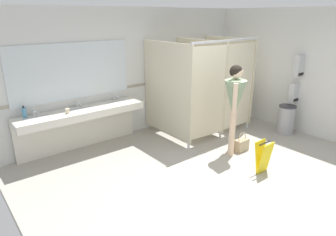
{
  "coord_description": "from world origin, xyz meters",
  "views": [
    {
      "loc": [
        -3.54,
        -2.61,
        2.53
      ],
      "look_at": [
        -0.73,
        0.9,
        0.97
      ],
      "focal_mm": 32.01,
      "sensor_mm": 36.0,
      "label": 1
    }
  ],
  "objects_px": {
    "trash_bin": "(286,120)",
    "paper_towel_dispenser_lower": "(295,92)",
    "soap_dispenser": "(24,113)",
    "handbag": "(242,145)",
    "paper_cup": "(67,111)",
    "paper_towel_dispenser_upper": "(300,66)",
    "wet_floor_sign": "(263,157)",
    "person_standing": "(235,99)"
  },
  "relations": [
    {
      "from": "trash_bin",
      "to": "paper_towel_dispenser_lower",
      "type": "bearing_deg",
      "value": 6.72
    },
    {
      "from": "trash_bin",
      "to": "soap_dispenser",
      "type": "distance_m",
      "value": 5.32
    },
    {
      "from": "handbag",
      "to": "paper_cup",
      "type": "bearing_deg",
      "value": 145.51
    },
    {
      "from": "paper_towel_dispenser_lower",
      "to": "handbag",
      "type": "bearing_deg",
      "value": -179.61
    },
    {
      "from": "paper_towel_dispenser_lower",
      "to": "trash_bin",
      "type": "distance_m",
      "value": 0.63
    },
    {
      "from": "paper_towel_dispenser_upper",
      "to": "trash_bin",
      "type": "height_order",
      "value": "paper_towel_dispenser_upper"
    },
    {
      "from": "paper_towel_dispenser_lower",
      "to": "handbag",
      "type": "distance_m",
      "value": 1.93
    },
    {
      "from": "paper_towel_dispenser_lower",
      "to": "wet_floor_sign",
      "type": "height_order",
      "value": "paper_towel_dispenser_lower"
    },
    {
      "from": "trash_bin",
      "to": "wet_floor_sign",
      "type": "relative_size",
      "value": 1.16
    },
    {
      "from": "paper_cup",
      "to": "handbag",
      "type": "bearing_deg",
      "value": -34.49
    },
    {
      "from": "paper_towel_dispenser_upper",
      "to": "soap_dispenser",
      "type": "distance_m",
      "value": 5.56
    },
    {
      "from": "handbag",
      "to": "paper_cup",
      "type": "distance_m",
      "value": 3.34
    },
    {
      "from": "soap_dispenser",
      "to": "person_standing",
      "type": "bearing_deg",
      "value": -33.14
    },
    {
      "from": "paper_towel_dispenser_lower",
      "to": "paper_cup",
      "type": "relative_size",
      "value": 4.53
    },
    {
      "from": "paper_towel_dispenser_lower",
      "to": "soap_dispenser",
      "type": "height_order",
      "value": "paper_towel_dispenser_lower"
    },
    {
      "from": "soap_dispenser",
      "to": "wet_floor_sign",
      "type": "height_order",
      "value": "soap_dispenser"
    },
    {
      "from": "paper_cup",
      "to": "wet_floor_sign",
      "type": "relative_size",
      "value": 0.17
    },
    {
      "from": "paper_towel_dispenser_upper",
      "to": "paper_cup",
      "type": "xyz_separation_m",
      "value": [
        -4.46,
        1.86,
        -0.59
      ]
    },
    {
      "from": "soap_dispenser",
      "to": "paper_cup",
      "type": "bearing_deg",
      "value": -19.44
    },
    {
      "from": "handbag",
      "to": "wet_floor_sign",
      "type": "bearing_deg",
      "value": -118.85
    },
    {
      "from": "paper_towel_dispenser_lower",
      "to": "wet_floor_sign",
      "type": "xyz_separation_m",
      "value": [
        -2.19,
        -0.77,
        -0.6
      ]
    },
    {
      "from": "wet_floor_sign",
      "to": "paper_cup",
      "type": "bearing_deg",
      "value": 131.01
    },
    {
      "from": "person_standing",
      "to": "paper_towel_dispenser_upper",
      "type": "bearing_deg",
      "value": -2.17
    },
    {
      "from": "paper_towel_dispenser_upper",
      "to": "trash_bin",
      "type": "relative_size",
      "value": 0.72
    },
    {
      "from": "trash_bin",
      "to": "soap_dispenser",
      "type": "relative_size",
      "value": 3.03
    },
    {
      "from": "paper_towel_dispenser_upper",
      "to": "paper_cup",
      "type": "distance_m",
      "value": 4.87
    },
    {
      "from": "handbag",
      "to": "soap_dispenser",
      "type": "relative_size",
      "value": 1.81
    },
    {
      "from": "paper_towel_dispenser_lower",
      "to": "soap_dispenser",
      "type": "relative_size",
      "value": 2.03
    },
    {
      "from": "handbag",
      "to": "wet_floor_sign",
      "type": "xyz_separation_m",
      "value": [
        -0.42,
        -0.76,
        0.16
      ]
    },
    {
      "from": "trash_bin",
      "to": "paper_towel_dispenser_upper",
      "type": "bearing_deg",
      "value": -0.09
    },
    {
      "from": "wet_floor_sign",
      "to": "paper_towel_dispenser_upper",
      "type": "bearing_deg",
      "value": 18.62
    },
    {
      "from": "paper_towel_dispenser_upper",
      "to": "trash_bin",
      "type": "bearing_deg",
      "value": 179.91
    },
    {
      "from": "trash_bin",
      "to": "person_standing",
      "type": "height_order",
      "value": "person_standing"
    },
    {
      "from": "paper_towel_dispenser_upper",
      "to": "soap_dispenser",
      "type": "height_order",
      "value": "paper_towel_dispenser_upper"
    },
    {
      "from": "paper_towel_dispenser_upper",
      "to": "soap_dispenser",
      "type": "relative_size",
      "value": 2.17
    },
    {
      "from": "paper_towel_dispenser_upper",
      "to": "wet_floor_sign",
      "type": "distance_m",
      "value": 2.61
    },
    {
      "from": "paper_towel_dispenser_upper",
      "to": "wet_floor_sign",
      "type": "relative_size",
      "value": 0.83
    },
    {
      "from": "paper_towel_dispenser_upper",
      "to": "wet_floor_sign",
      "type": "xyz_separation_m",
      "value": [
        -2.19,
        -0.74,
        -1.2
      ]
    },
    {
      "from": "trash_bin",
      "to": "paper_cup",
      "type": "distance_m",
      "value": 4.61
    },
    {
      "from": "paper_cup",
      "to": "trash_bin",
      "type": "bearing_deg",
      "value": -23.97
    },
    {
      "from": "handbag",
      "to": "soap_dispenser",
      "type": "xyz_separation_m",
      "value": [
        -3.34,
        2.08,
        0.81
      ]
    },
    {
      "from": "person_standing",
      "to": "wet_floor_sign",
      "type": "bearing_deg",
      "value": -101.54
    }
  ]
}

